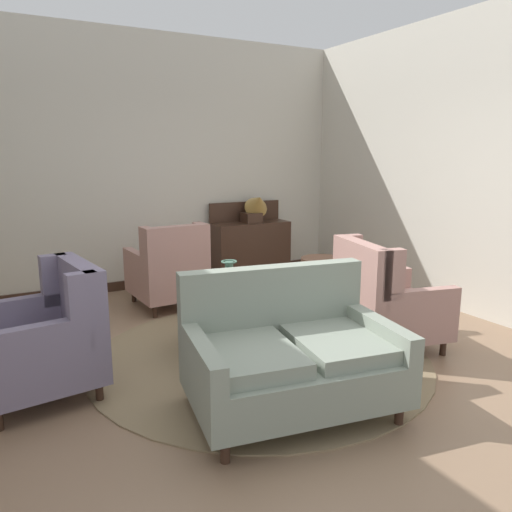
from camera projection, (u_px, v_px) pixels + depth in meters
ground at (277, 369)px, 4.10m from camera, size 8.69×8.69×0.00m
wall_back at (155, 163)px, 6.44m from camera, size 5.45×0.08×3.25m
wall_right at (431, 165)px, 5.81m from camera, size 0.08×4.34×3.25m
baseboard_back at (161, 281)px, 6.71m from camera, size 5.29×0.03×0.12m
area_rug at (260, 356)px, 4.36m from camera, size 2.94×2.94×0.01m
coffee_table at (235, 304)px, 4.42m from camera, size 0.94×0.94×0.53m
porcelain_vase at (229, 279)px, 4.39m from camera, size 0.17×0.17×0.30m
settee at (290, 356)px, 3.40m from camera, size 1.52×1.12×0.96m
armchair_near_sideboard at (47, 340)px, 3.62m from camera, size 0.91×0.93×0.97m
armchair_foreground_right at (169, 271)px, 5.69m from camera, size 0.78×0.90×0.99m
armchair_far_left at (384, 302)px, 4.53m from camera, size 0.99×1.01×0.99m
side_table at (321, 284)px, 5.23m from camera, size 0.44×0.44×0.68m
sideboard at (251, 246)px, 7.00m from camera, size 1.09×0.39×1.08m
gramophone at (257, 206)px, 6.83m from camera, size 0.42×0.49×0.50m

